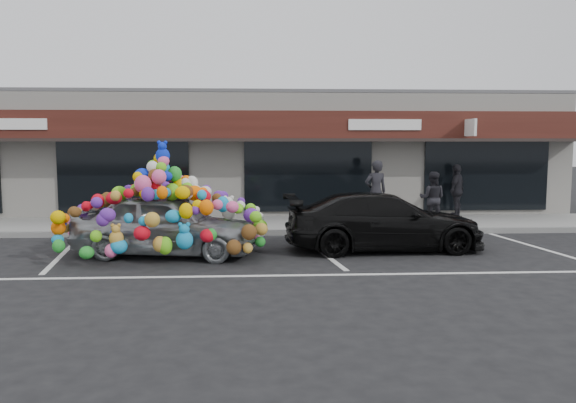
{
  "coord_description": "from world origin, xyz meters",
  "views": [
    {
      "loc": [
        1.32,
        -12.95,
        2.57
      ],
      "look_at": [
        2.11,
        1.4,
        1.06
      ],
      "focal_mm": 35.0,
      "sensor_mm": 36.0,
      "label": 1
    }
  ],
  "objects": [
    {
      "name": "sidewalk",
      "position": [
        0.0,
        4.0,
        0.07
      ],
      "size": [
        26.0,
        3.0,
        0.15
      ],
      "primitive_type": "cube",
      "color": "gray",
      "rests_on": "ground"
    },
    {
      "name": "shop_building",
      "position": [
        0.0,
        8.44,
        2.16
      ],
      "size": [
        24.0,
        7.2,
        4.31
      ],
      "color": "white",
      "rests_on": "ground"
    },
    {
      "name": "parking_stripe_mid",
      "position": [
        2.8,
        0.2,
        0.0
      ],
      "size": [
        0.73,
        4.37,
        0.01
      ],
      "primitive_type": "cube",
      "rotation": [
        0.0,
        0.0,
        0.14
      ],
      "color": "silver",
      "rests_on": "ground"
    },
    {
      "name": "kerb",
      "position": [
        0.0,
        2.5,
        0.07
      ],
      "size": [
        26.0,
        0.18,
        0.16
      ],
      "primitive_type": "cube",
      "color": "slate",
      "rests_on": "ground"
    },
    {
      "name": "lane_line",
      "position": [
        2.0,
        -2.3,
        0.0
      ],
      "size": [
        14.0,
        0.12,
        0.01
      ],
      "primitive_type": "cube",
      "color": "silver",
      "rests_on": "ground"
    },
    {
      "name": "toy_car",
      "position": [
        -0.76,
        -0.19,
        0.88
      ],
      "size": [
        3.02,
        4.7,
        2.59
      ],
      "rotation": [
        0.0,
        0.0,
        1.4
      ],
      "color": "#ACB0B7",
      "rests_on": "ground"
    },
    {
      "name": "black_sedan",
      "position": [
        4.34,
        0.2,
        0.69
      ],
      "size": [
        2.14,
        4.82,
        1.38
      ],
      "primitive_type": "imported",
      "rotation": [
        0.0,
        0.0,
        1.62
      ],
      "color": "black",
      "rests_on": "ground"
    },
    {
      "name": "pedestrian_b",
      "position": [
        6.48,
        3.24,
        0.93
      ],
      "size": [
        0.92,
        0.82,
        1.57
      ],
      "primitive_type": "imported",
      "rotation": [
        0.0,
        0.0,
        2.79
      ],
      "color": "black",
      "rests_on": "sidewalk"
    },
    {
      "name": "ground",
      "position": [
        0.0,
        0.0,
        0.0
      ],
      "size": [
        90.0,
        90.0,
        0.0
      ],
      "primitive_type": "plane",
      "color": "black",
      "rests_on": "ground"
    },
    {
      "name": "parking_stripe_right",
      "position": [
        8.2,
        0.2,
        0.0
      ],
      "size": [
        0.73,
        4.37,
        0.01
      ],
      "primitive_type": "cube",
      "rotation": [
        0.0,
        0.0,
        0.14
      ],
      "color": "silver",
      "rests_on": "ground"
    },
    {
      "name": "pedestrian_c",
      "position": [
        7.85,
        5.0,
        1.01
      ],
      "size": [
        1.05,
        0.96,
        1.72
      ],
      "primitive_type": "imported",
      "rotation": [
        0.0,
        0.0,
        4.04
      ],
      "color": "#29272D",
      "rests_on": "sidewalk"
    },
    {
      "name": "pedestrian_a",
      "position": [
        4.89,
        3.71,
        1.1
      ],
      "size": [
        0.76,
        0.57,
        1.89
      ],
      "primitive_type": "imported",
      "rotation": [
        0.0,
        0.0,
        3.32
      ],
      "color": "black",
      "rests_on": "sidewalk"
    },
    {
      "name": "parking_stripe_left",
      "position": [
        -3.2,
        0.2,
        0.0
      ],
      "size": [
        0.73,
        4.37,
        0.01
      ],
      "primitive_type": "cube",
      "rotation": [
        0.0,
        0.0,
        0.14
      ],
      "color": "silver",
      "rests_on": "ground"
    }
  ]
}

